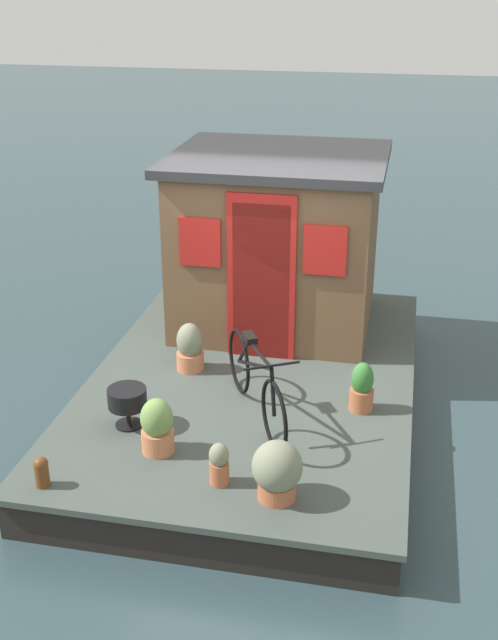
% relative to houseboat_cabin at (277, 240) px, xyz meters
% --- Properties ---
extents(ground_plane, '(60.00, 60.00, 0.00)m').
position_rel_houseboat_cabin_xyz_m(ground_plane, '(-1.39, 0.00, -1.43)').
color(ground_plane, '#2D4247').
extents(houseboat_deck, '(4.99, 3.26, 0.43)m').
position_rel_houseboat_cabin_xyz_m(houseboat_deck, '(-1.39, 0.00, -1.22)').
color(houseboat_deck, '#424C47').
rests_on(houseboat_deck, ground_plane).
extents(houseboat_cabin, '(2.10, 2.36, 1.99)m').
position_rel_houseboat_cabin_xyz_m(houseboat_cabin, '(0.00, 0.00, 0.00)').
color(houseboat_cabin, brown).
rests_on(houseboat_cabin, houseboat_deck).
extents(bicycle, '(1.54, 0.87, 0.78)m').
position_rel_houseboat_cabin_xyz_m(bicycle, '(-2.22, -0.19, -0.64)').
color(bicycle, black).
rests_on(bicycle, houseboat_deck).
extents(potted_plant_thyme, '(0.40, 0.40, 0.51)m').
position_rel_houseboat_cabin_xyz_m(potted_plant_thyme, '(-3.39, -0.60, -0.75)').
color(potted_plant_thyme, '#B2603D').
rests_on(potted_plant_thyme, houseboat_deck).
extents(potted_plant_lavender, '(0.29, 0.29, 0.52)m').
position_rel_houseboat_cabin_xyz_m(potted_plant_lavender, '(-1.41, 0.66, -0.76)').
color(potted_plant_lavender, '#C6754C').
rests_on(potted_plant_lavender, houseboat_deck).
extents(potted_plant_ivy, '(0.23, 0.23, 0.49)m').
position_rel_houseboat_cabin_xyz_m(potted_plant_ivy, '(-1.88, -1.15, -0.77)').
color(potted_plant_ivy, '#B2603D').
rests_on(potted_plant_ivy, houseboat_deck).
extents(potted_plant_succulent, '(0.28, 0.28, 0.51)m').
position_rel_houseboat_cabin_xyz_m(potted_plant_succulent, '(-2.95, 0.52, -0.76)').
color(potted_plant_succulent, '#C6754C').
rests_on(potted_plant_succulent, houseboat_deck).
extents(potted_plant_geranium, '(0.16, 0.16, 0.37)m').
position_rel_houseboat_cabin_xyz_m(potted_plant_geranium, '(-3.29, -0.11, -0.82)').
color(potted_plant_geranium, '#B2603D').
rests_on(potted_plant_geranium, houseboat_deck).
extents(charcoal_grill, '(0.36, 0.36, 0.38)m').
position_rel_houseboat_cabin_xyz_m(charcoal_grill, '(-2.60, 0.91, -0.73)').
color(charcoal_grill, black).
rests_on(charcoal_grill, houseboat_deck).
extents(mooring_bollard, '(0.12, 0.12, 0.27)m').
position_rel_houseboat_cabin_xyz_m(mooring_bollard, '(-3.62, 1.28, -0.86)').
color(mooring_bollard, brown).
rests_on(mooring_bollard, houseboat_deck).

